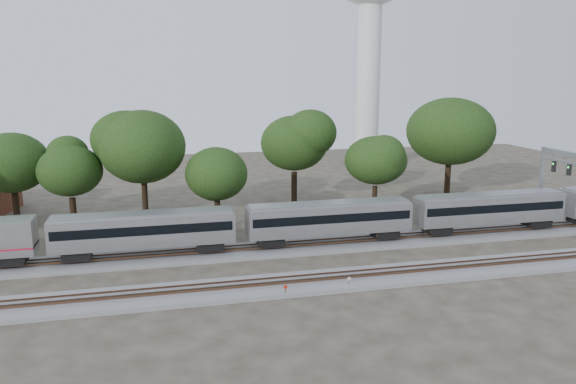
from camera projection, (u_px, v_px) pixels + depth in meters
name	position (u px, v px, depth m)	size (l,w,h in m)	color
ground	(265.00, 272.00, 51.83)	(160.00, 160.00, 0.00)	#383328
track_far	(253.00, 251.00, 57.49)	(160.00, 5.00, 0.73)	slate
track_near	(274.00, 286.00, 47.98)	(160.00, 5.00, 0.73)	slate
train	(413.00, 212.00, 60.93)	(109.55, 3.13, 4.61)	silver
switch_stand_red	(286.00, 289.00, 45.93)	(0.34, 0.06, 1.06)	#512D19
switch_stand_white	(349.00, 281.00, 47.80)	(0.33, 0.06, 1.04)	#512D19
switch_lever	(351.00, 289.00, 47.52)	(0.50, 0.30, 0.30)	#512D19
signal_gantry	(563.00, 173.00, 64.45)	(0.65, 7.67, 9.33)	gray
tree_1	(12.00, 163.00, 65.42)	(7.92, 7.92, 11.17)	black
tree_2	(70.00, 171.00, 64.81)	(7.09, 7.09, 9.99)	black
tree_3	(142.00, 147.00, 66.10)	(9.70, 9.70, 13.68)	black
tree_4	(216.00, 174.00, 64.73)	(6.76, 6.76, 9.53)	black
tree_5	(294.00, 143.00, 76.45)	(8.82, 8.82, 12.44)	black
tree_6	(376.00, 160.00, 70.68)	(7.40, 7.40, 10.43)	black
tree_7	(450.00, 131.00, 80.40)	(10.01, 10.01, 14.12)	black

